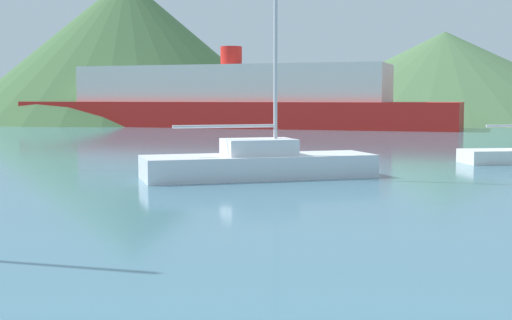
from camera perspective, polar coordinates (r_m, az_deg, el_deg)
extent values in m
cube|color=silver|center=(22.06, 0.22, -0.51)|extent=(7.40, 4.91, 0.71)
cube|color=silver|center=(22.01, 0.22, 1.05)|extent=(2.58, 2.25, 0.50)
cylinder|color=#BCBCC1|center=(22.20, 1.57, 10.00)|extent=(0.12, 0.12, 7.39)
cylinder|color=#BCBCC1|center=(21.69, -2.50, 2.71)|extent=(2.97, 1.42, 0.10)
cube|color=red|center=(60.38, -1.98, 3.68)|extent=(38.21, 14.15, 2.12)
cube|color=silver|center=(60.37, -1.99, 6.12)|extent=(26.95, 10.97, 3.03)
cylinder|color=red|center=(60.46, -2.00, 8.31)|extent=(1.80, 1.80, 1.60)
cone|color=#3D6038|center=(78.88, -10.26, 8.71)|extent=(36.51, 36.51, 15.31)
cone|color=#476B42|center=(79.97, 14.82, 6.51)|extent=(38.98, 38.98, 9.54)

